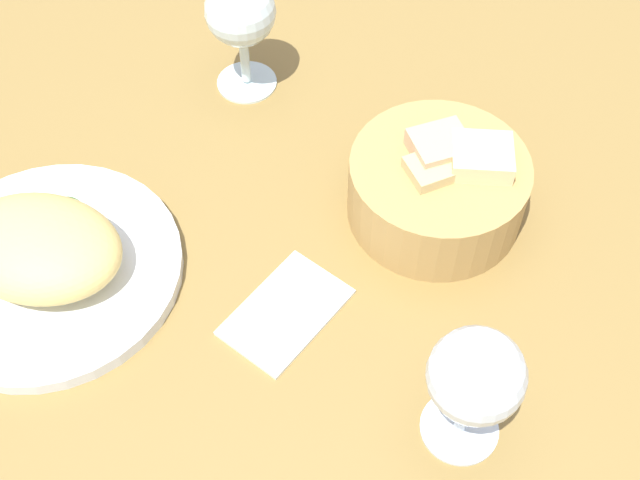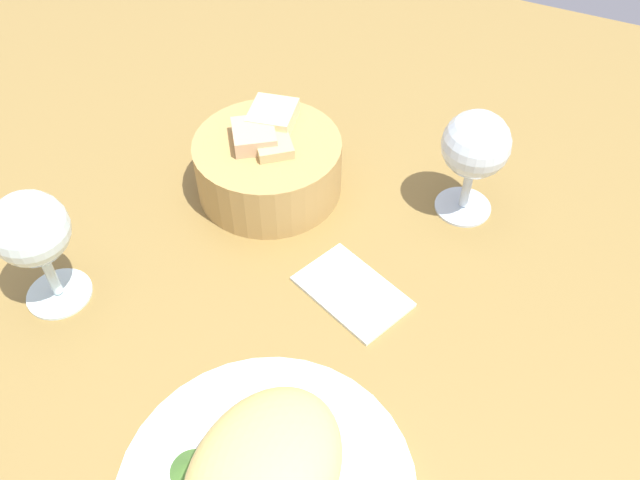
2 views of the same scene
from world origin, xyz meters
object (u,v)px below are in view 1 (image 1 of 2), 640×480
(wine_glass_far, at_px, (241,16))
(plate, at_px, (49,270))
(bread_basket, at_px, (439,186))
(wine_glass_near, at_px, (475,380))
(folded_napkin, at_px, (286,311))

(wine_glass_far, bearing_deg, plate, -107.54)
(bread_basket, bearing_deg, plate, -152.34)
(wine_glass_near, bearing_deg, plate, 173.26)
(plate, distance_m, wine_glass_near, 0.39)
(wine_glass_near, relative_size, folded_napkin, 1.16)
(bread_basket, relative_size, folded_napkin, 1.49)
(wine_glass_far, xyz_separation_m, folded_napkin, (0.13, -0.26, -0.09))
(bread_basket, height_order, wine_glass_near, wine_glass_near)
(bread_basket, height_order, folded_napkin, bread_basket)
(wine_glass_near, distance_m, wine_glass_far, 0.44)
(bread_basket, bearing_deg, wine_glass_far, 153.10)
(bread_basket, xyz_separation_m, wine_glass_near, (0.06, -0.21, 0.05))
(wine_glass_far, bearing_deg, bread_basket, -26.90)
(plate, relative_size, wine_glass_near, 1.87)
(bread_basket, xyz_separation_m, wine_glass_far, (-0.23, 0.12, 0.05))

